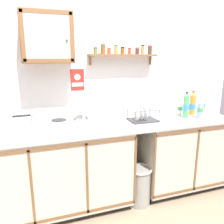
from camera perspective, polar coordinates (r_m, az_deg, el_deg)
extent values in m
plane|color=gray|center=(2.71, 3.23, -24.33)|extent=(5.93, 5.93, 0.00)
cube|color=white|center=(2.76, -1.27, 5.93)|extent=(3.53, 0.05, 2.59)
cube|color=black|center=(2.83, -13.20, -21.86)|extent=(1.52, 0.56, 0.08)
cube|color=beige|center=(2.57, -13.70, -13.90)|extent=(1.56, 0.62, 0.83)
cube|color=brown|center=(2.13, -13.53, -8.70)|extent=(1.56, 0.01, 0.03)
cube|color=brown|center=(2.50, -12.49, -24.67)|extent=(1.56, 0.01, 0.03)
cube|color=brown|center=(2.29, -19.76, -17.96)|extent=(0.02, 0.01, 0.77)
cube|color=brown|center=(2.32, -6.34, -16.72)|extent=(0.02, 0.01, 0.77)
cube|color=brown|center=(2.47, 5.93, -14.80)|extent=(0.02, 0.01, 0.77)
cube|color=black|center=(3.30, 16.21, -16.52)|extent=(1.09, 0.56, 0.08)
cube|color=beige|center=(3.08, 17.10, -9.37)|extent=(1.11, 0.62, 0.83)
cube|color=brown|center=(2.72, 21.45, -4.33)|extent=(1.11, 0.01, 0.03)
cube|color=brown|center=(3.02, 20.17, -17.89)|extent=(1.11, 0.01, 0.03)
cube|color=brown|center=(2.56, 10.79, -13.85)|extent=(0.02, 0.01, 0.77)
cube|color=brown|center=(2.85, 20.78, -11.56)|extent=(0.02, 0.01, 0.77)
cube|color=#B2B2AD|center=(2.53, 1.01, -3.35)|extent=(2.89, 0.65, 0.03)
cube|color=#B2B2AD|center=(2.79, -1.03, -0.55)|extent=(2.89, 0.02, 0.08)
cube|color=silver|center=(2.46, -6.06, -3.41)|extent=(0.52, 0.43, 0.01)
cube|color=slate|center=(2.50, -5.99, -5.95)|extent=(0.44, 0.35, 0.01)
cube|color=slate|center=(2.65, -6.87, -3.63)|extent=(0.44, 0.01, 0.12)
cube|color=slate|center=(2.31, -5.04, -6.18)|extent=(0.44, 0.01, 0.12)
cylinder|color=#4C4C51|center=(2.50, -5.99, -5.99)|extent=(0.04, 0.04, 0.01)
cylinder|color=silver|center=(2.68, -7.23, -1.87)|extent=(0.05, 0.05, 0.02)
cylinder|color=silver|center=(2.66, -7.30, 0.15)|extent=(0.02, 0.02, 0.17)
torus|color=silver|center=(2.54, -6.92, 1.53)|extent=(0.22, 0.02, 0.22)
cylinder|color=silver|center=(2.68, -6.00, -1.09)|extent=(0.02, 0.02, 0.05)
cube|color=silver|center=(2.40, -15.55, -3.39)|extent=(0.39, 0.29, 0.09)
cylinder|color=#2D2D2D|center=(2.40, -17.90, -2.36)|extent=(0.16, 0.16, 0.01)
cylinder|color=#2D2D2D|center=(2.41, -13.41, -2.02)|extent=(0.16, 0.16, 0.01)
cylinder|color=black|center=(2.27, -17.75, -4.49)|extent=(0.03, 0.02, 0.03)
cylinder|color=black|center=(2.28, -12.99, -4.12)|extent=(0.03, 0.02, 0.03)
cylinder|color=silver|center=(2.39, -17.98, -1.28)|extent=(0.17, 0.17, 0.09)
torus|color=silver|center=(2.38, -18.05, -0.27)|extent=(0.18, 0.18, 0.01)
cylinder|color=black|center=(2.38, -22.12, -0.92)|extent=(0.17, 0.03, 0.02)
cylinder|color=white|center=(3.03, 16.97, 0.82)|extent=(0.07, 0.07, 0.17)
cone|color=white|center=(3.01, 17.10, 2.64)|extent=(0.06, 0.06, 0.03)
cylinder|color=white|center=(3.00, 17.13, 3.10)|extent=(0.03, 0.03, 0.02)
cylinder|color=#4C9959|center=(3.03, 16.97, 0.91)|extent=(0.07, 0.07, 0.05)
cylinder|color=#8CB7E0|center=(2.94, 21.59, 0.25)|extent=(0.07, 0.07, 0.18)
cone|color=#8CB7E0|center=(2.92, 21.77, 2.27)|extent=(0.07, 0.07, 0.03)
cylinder|color=white|center=(2.92, 21.81, 2.76)|extent=(0.03, 0.03, 0.02)
cylinder|color=#4C9959|center=(2.94, 21.61, 0.53)|extent=(0.07, 0.07, 0.05)
cylinder|color=gold|center=(3.09, 19.86, 1.70)|extent=(0.08, 0.08, 0.26)
cone|color=gold|center=(3.06, 20.08, 4.36)|extent=(0.07, 0.07, 0.03)
cylinder|color=red|center=(3.06, 20.13, 4.87)|extent=(0.03, 0.03, 0.02)
cylinder|color=#3F8CCC|center=(3.09, 19.83, 1.32)|extent=(0.08, 0.08, 0.07)
cylinder|color=#4CB266|center=(2.91, 18.36, 1.29)|extent=(0.07, 0.07, 0.27)
cone|color=#4CB266|center=(2.89, 18.58, 4.21)|extent=(0.07, 0.07, 0.03)
cylinder|color=#262626|center=(2.88, 18.62, 4.71)|extent=(0.03, 0.03, 0.02)
cylinder|color=#3F8CCC|center=(2.91, 18.35, 1.14)|extent=(0.07, 0.07, 0.08)
cylinder|color=silver|center=(3.16, 21.98, 1.58)|extent=(0.08, 0.08, 0.23)
cone|color=silver|center=(3.14, 22.20, 4.01)|extent=(0.08, 0.08, 0.04)
cylinder|color=white|center=(3.13, 22.24, 4.53)|extent=(0.04, 0.04, 0.02)
cylinder|color=#4C9959|center=(3.16, 21.98, 1.57)|extent=(0.09, 0.09, 0.07)
cube|color=#333338|center=(2.68, 7.86, -2.05)|extent=(0.33, 0.26, 0.01)
cylinder|color=#4C4F54|center=(2.49, 5.97, -1.46)|extent=(0.01, 0.01, 0.13)
cylinder|color=#4C4F54|center=(2.63, 12.01, -0.89)|extent=(0.01, 0.01, 0.13)
cylinder|color=#4C4F54|center=(2.70, 3.91, -0.22)|extent=(0.01, 0.01, 0.13)
cylinder|color=#4C4F54|center=(2.83, 9.61, 0.25)|extent=(0.01, 0.01, 0.13)
cylinder|color=#4C4F54|center=(2.54, 9.13, 0.28)|extent=(0.30, 0.01, 0.01)
cylinder|color=#4C4F54|center=(2.75, 6.87, 1.37)|extent=(0.30, 0.01, 0.01)
cylinder|color=white|center=(2.62, 6.30, -0.51)|extent=(0.01, 0.15, 0.15)
cylinder|color=white|center=(2.64, 7.27, -0.43)|extent=(0.01, 0.15, 0.15)
cylinder|color=white|center=(2.66, 8.23, -0.34)|extent=(0.01, 0.17, 0.17)
cube|color=brown|center=(2.47, -16.20, 17.73)|extent=(0.51, 0.25, 0.50)
cube|color=silver|center=(2.34, -16.05, 17.99)|extent=(0.42, 0.01, 0.41)
cube|color=brown|center=(2.34, -21.95, 17.56)|extent=(0.04, 0.01, 0.47)
cube|color=brown|center=(2.37, -10.18, 18.25)|extent=(0.04, 0.01, 0.47)
cube|color=brown|center=(2.37, -16.44, 23.40)|extent=(0.48, 0.01, 0.04)
cube|color=brown|center=(2.33, -15.68, 12.50)|extent=(0.48, 0.01, 0.04)
sphere|color=olive|center=(2.34, -11.40, 17.63)|extent=(0.02, 0.02, 0.02)
cube|color=brown|center=(2.70, 2.88, 14.27)|extent=(0.83, 0.14, 0.02)
cube|color=brown|center=(2.64, -5.60, 12.89)|extent=(0.02, 0.03, 0.10)
cube|color=brown|center=(2.91, 9.72, 12.83)|extent=(0.02, 0.03, 0.10)
cylinder|color=#598C3F|center=(2.60, -4.25, 15.16)|extent=(0.04, 0.04, 0.06)
cylinder|color=red|center=(2.60, -4.27, 15.97)|extent=(0.04, 0.04, 0.02)
cylinder|color=brown|center=(2.62, -2.29, 15.56)|extent=(0.05, 0.05, 0.09)
cylinder|color=#33723F|center=(2.62, -2.31, 16.75)|extent=(0.05, 0.05, 0.02)
cylinder|color=#CC4C33|center=(2.63, -0.76, 15.31)|extent=(0.04, 0.04, 0.07)
cylinder|color=white|center=(2.63, -0.76, 16.24)|extent=(0.04, 0.04, 0.02)
cylinder|color=tan|center=(2.66, 1.03, 15.49)|extent=(0.04, 0.04, 0.09)
cylinder|color=#33723F|center=(2.66, 1.03, 16.59)|extent=(0.04, 0.04, 0.02)
cylinder|color=brown|center=(2.70, 2.70, 15.24)|extent=(0.04, 0.04, 0.07)
cylinder|color=black|center=(2.70, 2.71, 16.13)|extent=(0.05, 0.05, 0.02)
cylinder|color=#CC4C33|center=(2.73, 4.52, 15.10)|extent=(0.04, 0.04, 0.06)
cylinder|color=red|center=(2.73, 4.53, 15.88)|extent=(0.04, 0.04, 0.02)
cylinder|color=#4C3326|center=(2.77, 6.44, 15.07)|extent=(0.04, 0.04, 0.06)
cylinder|color=red|center=(2.77, 6.46, 15.87)|extent=(0.05, 0.05, 0.02)
cylinder|color=tan|center=(2.79, 7.84, 15.36)|extent=(0.04, 0.04, 0.09)
cylinder|color=black|center=(2.79, 7.88, 16.48)|extent=(0.04, 0.04, 0.02)
cylinder|color=#4C3326|center=(2.83, 9.63, 15.20)|extent=(0.05, 0.05, 0.09)
cylinder|color=red|center=(2.84, 9.67, 16.24)|extent=(0.05, 0.05, 0.02)
cube|color=#B2261E|center=(2.64, -8.83, 8.13)|extent=(0.16, 0.01, 0.24)
cube|color=white|center=(2.64, -8.76, 6.95)|extent=(0.13, 0.00, 0.04)
cylinder|color=white|center=(2.63, -8.83, 8.78)|extent=(0.07, 0.00, 0.07)
cylinder|color=gray|center=(2.74, 7.01, -18.31)|extent=(0.25, 0.25, 0.44)
torus|color=white|center=(2.63, 7.16, -14.20)|extent=(0.28, 0.28, 0.03)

